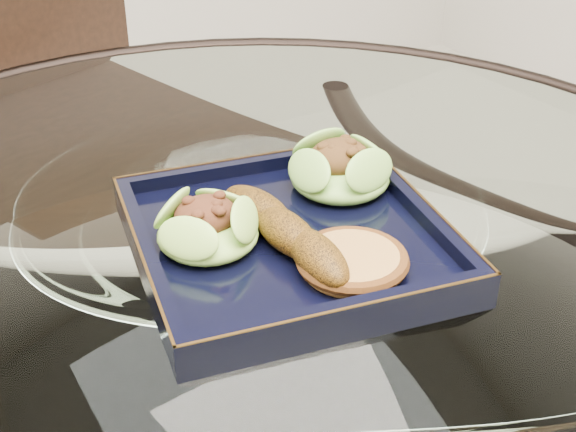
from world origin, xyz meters
TOP-DOWN VIEW (x-y plane):
  - dining_table at (-0.00, -0.00)m, footprint 1.13×1.13m
  - dining_chair at (-0.01, 0.52)m, footprint 0.47×0.47m
  - navy_plate at (0.01, -0.04)m, footprint 0.32×0.32m
  - lettuce_wrap_left at (-0.05, -0.02)m, footprint 0.11×0.11m
  - lettuce_wrap_right at (0.10, 0.01)m, footprint 0.12×0.12m
  - roasted_plantain at (0.00, -0.06)m, footprint 0.05×0.17m
  - crumb_patty at (0.03, -0.12)m, footprint 0.09×0.09m

SIDE VIEW (x-z plane):
  - dining_chair at x=-0.01m, z-range 0.05..0.92m
  - dining_table at x=0.00m, z-range 0.21..0.98m
  - navy_plate at x=0.01m, z-range 0.76..0.78m
  - crumb_patty at x=0.03m, z-range 0.78..0.80m
  - lettuce_wrap_left at x=-0.05m, z-range 0.78..0.81m
  - roasted_plantain at x=0.00m, z-range 0.78..0.81m
  - lettuce_wrap_right at x=0.10m, z-range 0.78..0.82m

